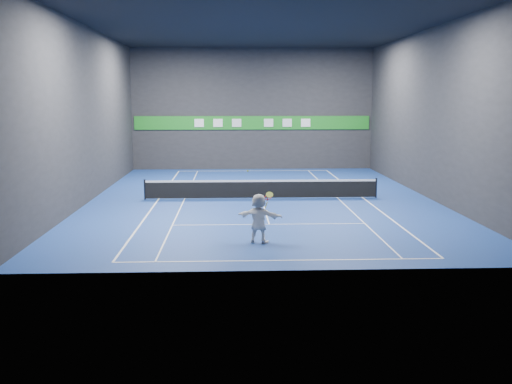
{
  "coord_description": "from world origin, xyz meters",
  "views": [
    {
      "loc": [
        -1.57,
        -30.07,
        5.29
      ],
      "look_at": [
        -0.59,
        -6.99,
        1.5
      ],
      "focal_mm": 40.0,
      "sensor_mm": 36.0,
      "label": 1
    }
  ],
  "objects_px": {
    "player": "(259,218)",
    "tennis_racket": "(268,198)",
    "tennis_ball": "(248,171)",
    "tennis_net": "(261,189)"
  },
  "relations": [
    {
      "from": "player",
      "to": "tennis_net",
      "type": "bearing_deg",
      "value": -73.94
    },
    {
      "from": "player",
      "to": "tennis_net",
      "type": "distance_m",
      "value": 9.51
    },
    {
      "from": "player",
      "to": "tennis_ball",
      "type": "bearing_deg",
      "value": 14.04
    },
    {
      "from": "player",
      "to": "tennis_net",
      "type": "height_order",
      "value": "player"
    },
    {
      "from": "tennis_ball",
      "to": "tennis_racket",
      "type": "relative_size",
      "value": 0.1
    },
    {
      "from": "tennis_ball",
      "to": "tennis_net",
      "type": "bearing_deg",
      "value": 84.0
    },
    {
      "from": "tennis_net",
      "to": "tennis_racket",
      "type": "xyz_separation_m",
      "value": [
        -0.25,
        -9.44,
        1.14
      ]
    },
    {
      "from": "player",
      "to": "tennis_racket",
      "type": "relative_size",
      "value": 2.91
    },
    {
      "from": "player",
      "to": "tennis_racket",
      "type": "xyz_separation_m",
      "value": [
        0.34,
        0.05,
        0.76
      ]
    },
    {
      "from": "tennis_net",
      "to": "tennis_racket",
      "type": "distance_m",
      "value": 9.51
    }
  ]
}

